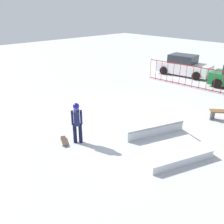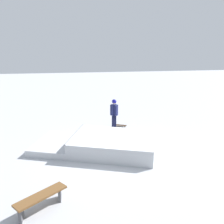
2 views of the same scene
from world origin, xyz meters
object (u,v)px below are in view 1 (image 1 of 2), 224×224
parked_car_white (184,66)px  skateboard (64,141)px  skate_ramp (140,123)px  skater (77,120)px

parked_car_white → skateboard: bearing=-86.7°
skate_ramp → skater: (-0.93, -2.74, 0.69)m
skate_ramp → skater: size_ratio=3.45×
parked_car_white → skate_ramp: bearing=-76.3°
skater → skateboard: size_ratio=2.13×
skater → parked_car_white: (-2.94, 12.55, -0.28)m
skater → skate_ramp: bearing=107.7°
skate_ramp → parked_car_white: parked_car_white is taller
skate_ramp → skater: 2.98m
skater → parked_car_white: skater is taller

